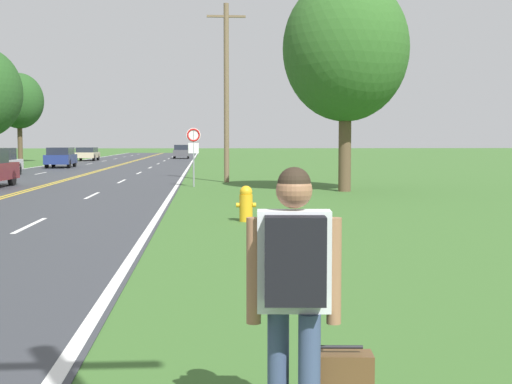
# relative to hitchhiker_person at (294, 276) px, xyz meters

# --- Properties ---
(hitchhiker_person) EXTENTS (0.60, 0.45, 1.76)m
(hitchhiker_person) POSITION_rel_hitchhiker_person_xyz_m (0.00, 0.00, 0.00)
(hitchhiker_person) COLOR #38476B
(hitchhiker_person) RESTS_ON ground
(fire_hydrant) EXTENTS (0.48, 0.32, 0.86)m
(fire_hydrant) POSITION_rel_hitchhiker_person_xyz_m (0.43, 12.63, -0.64)
(fire_hydrant) COLOR gold
(fire_hydrant) RESTS_ON ground
(traffic_sign) EXTENTS (0.60, 0.10, 2.49)m
(traffic_sign) POSITION_rel_hitchhiker_person_xyz_m (-1.03, 25.85, 0.80)
(traffic_sign) COLOR gray
(traffic_sign) RESTS_ON ground
(utility_pole_midground) EXTENTS (1.80, 0.24, 8.31)m
(utility_pole_midground) POSITION_rel_hitchhiker_person_xyz_m (0.47, 29.13, 3.23)
(utility_pole_midground) COLOR brown
(utility_pole_midground) RESTS_ON ground
(tree_behind_sign) EXTENTS (4.52, 4.52, 8.32)m
(tree_behind_sign) POSITION_rel_hitchhiker_person_xyz_m (-17.92, 64.25, 4.62)
(tree_behind_sign) COLOR brown
(tree_behind_sign) RESTS_ON ground
(tree_mid_treeline) EXTENTS (4.80, 4.80, 8.20)m
(tree_mid_treeline) POSITION_rel_hitchhiker_person_xyz_m (4.81, 22.69, 4.34)
(tree_mid_treeline) COLOR brown
(tree_mid_treeline) RESTS_ON ground
(car_dark_blue_hatchback_receding) EXTENTS (1.88, 4.36, 1.48)m
(car_dark_blue_hatchback_receding) POSITION_rel_hitchhiker_person_xyz_m (-11.07, 48.65, -0.28)
(car_dark_blue_hatchback_receding) COLOR black
(car_dark_blue_hatchback_receding) RESTS_ON ground
(car_champagne_hatchback_distant) EXTENTS (1.99, 4.04, 1.33)m
(car_champagne_hatchback_distant) POSITION_rel_hitchhiker_person_xyz_m (-12.25, 67.58, -0.35)
(car_champagne_hatchback_distant) COLOR black
(car_champagne_hatchback_distant) RESTS_ON ground
(car_dark_grey_hatchback_horizon) EXTENTS (1.77, 3.60, 1.54)m
(car_dark_grey_hatchback_horizon) POSITION_rel_hitchhiker_person_xyz_m (-3.19, 75.80, -0.26)
(car_dark_grey_hatchback_horizon) COLOR black
(car_dark_grey_hatchback_horizon) RESTS_ON ground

